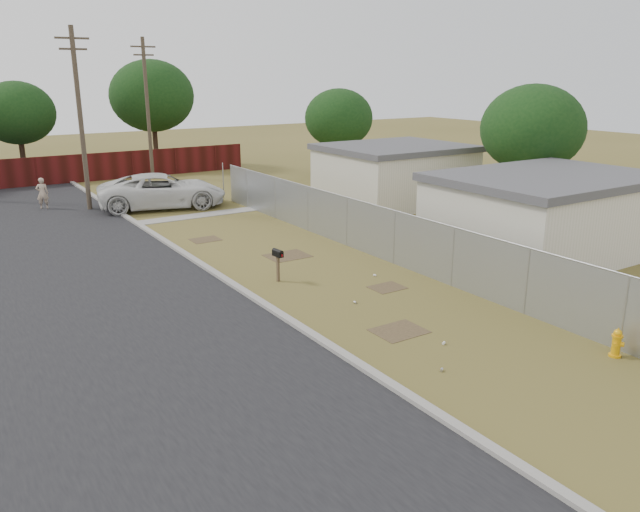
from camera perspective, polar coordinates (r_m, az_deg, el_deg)
ground at (r=21.49m, az=0.32°, el=-2.01°), size 120.00×120.00×0.00m
street at (r=26.38m, az=-22.11°, el=0.29°), size 15.10×60.00×0.12m
chainlink_fence at (r=23.82m, az=5.26°, el=1.76°), size 0.10×27.06×2.02m
privacy_fence at (r=42.78m, az=-25.81°, el=6.85°), size 30.00×0.12×1.80m
utility_poles at (r=38.52m, az=-22.12°, el=12.11°), size 12.60×8.24×9.00m
houses at (r=29.51m, az=12.92°, el=5.78°), size 9.30×17.24×3.10m
horizon_trees at (r=42.41m, az=-16.82°, el=12.79°), size 33.32×31.94×7.78m
fire_hydrant at (r=17.22m, az=25.49°, el=-7.21°), size 0.40×0.40×0.75m
mailbox at (r=20.92m, az=-3.88°, el=0.00°), size 0.22×0.49×1.13m
pickup_truck at (r=33.64m, az=-14.21°, el=5.80°), size 7.01×4.52×1.80m
pedestrian at (r=35.40m, az=-24.04°, el=5.26°), size 0.67×0.51×1.63m
scattered_litter at (r=18.13m, az=7.22°, el=-5.57°), size 3.20×6.69×0.07m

